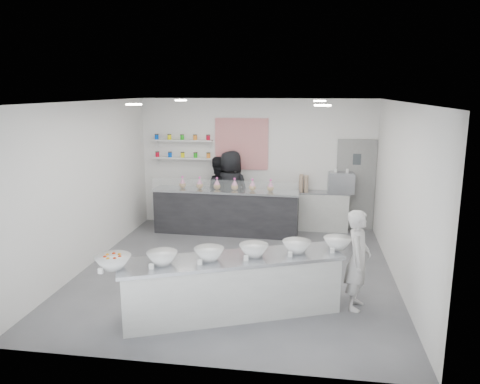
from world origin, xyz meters
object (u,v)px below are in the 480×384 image
Objects in this scene: back_bar at (226,212)px; staff_right at (231,191)px; prep_counter at (232,286)px; staff_left at (217,193)px; woman_prep at (358,260)px; espresso_machine at (341,183)px; espresso_ledge at (322,211)px.

staff_right reaches higher than back_bar.
prep_counter is 1.87× the size of staff_left.
staff_right is at bearing 46.53° from woman_prep.
staff_right reaches higher than espresso_machine.
staff_left is at bearing 49.36° from woman_prep.
woman_prep is at bearing -7.07° from prep_counter.
woman_prep reaches higher than espresso_machine.
prep_counter is 2.11× the size of woman_prep.
espresso_ledge is 0.81× the size of woman_prep.
prep_counter is 4.63m from espresso_ledge.
espresso_machine is 2.51m from staff_right.
espresso_ledge is at bearing -153.41° from staff_right.
staff_right reaches higher than espresso_ledge.
woman_prep is 0.81× the size of staff_right.
woman_prep is 4.71m from staff_left.
espresso_ledge is at bearing 180.00° from espresso_machine.
woman_prep is at bearing 108.41° from staff_left.
back_bar reaches higher than prep_counter.
back_bar is 1.92× the size of staff_left.
prep_counter is 4.26m from staff_right.
staff_right is at bearing -172.91° from espresso_ledge.
espresso_ledge is at bearing 18.48° from woman_prep.
espresso_machine is 0.39× the size of woman_prep.
staff_right is at bearing 82.01° from back_bar.
prep_counter is 1.72× the size of staff_right.
prep_counter is at bearing -107.04° from espresso_ledge.
espresso_machine is 3.95m from woman_prep.
woman_prep is 0.89× the size of staff_left.
back_bar is at bearing 104.93° from staff_left.
espresso_machine is at bearing 45.78° from prep_counter.
espresso_machine reaches higher than prep_counter.
espresso_ledge is 2.15m from staff_right.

